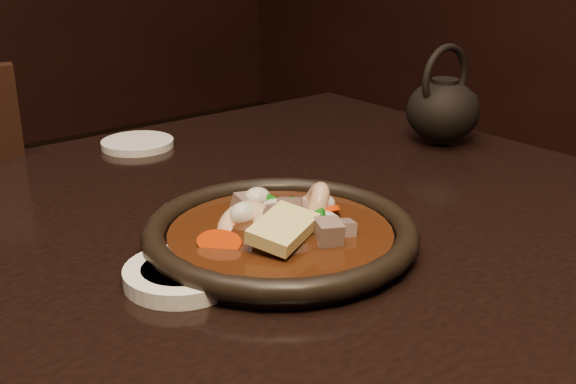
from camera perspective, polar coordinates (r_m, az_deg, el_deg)
plate at (r=0.74m, az=-0.60°, el=-3.38°), size 0.28×0.28×0.03m
stirfry at (r=0.75m, az=-0.39°, el=-2.73°), size 0.19×0.16×0.06m
soy_dish at (r=0.68m, az=-8.33°, el=-6.46°), size 0.11×0.11×0.02m
saucer_right at (r=1.10m, az=-11.81°, el=3.77°), size 0.11×0.11×0.01m
teapot at (r=1.10m, az=12.17°, el=6.54°), size 0.13×0.11×0.15m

